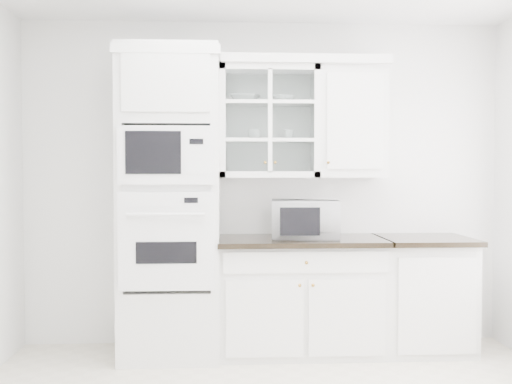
{
  "coord_description": "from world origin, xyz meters",
  "views": [
    {
      "loc": [
        -0.31,
        -3.06,
        1.44
      ],
      "look_at": [
        -0.1,
        1.05,
        1.3
      ],
      "focal_mm": 40.0,
      "sensor_mm": 36.0,
      "label": 1
    }
  ],
  "objects": [
    {
      "name": "oven_column",
      "position": [
        -0.75,
        1.42,
        1.2
      ],
      "size": [
        0.76,
        0.68,
        2.4
      ],
      "color": "white",
      "rests_on": "ground"
    },
    {
      "name": "bowl_b",
      "position": [
        0.15,
        1.59,
        2.04
      ],
      "size": [
        0.18,
        0.18,
        0.06
      ],
      "primitive_type": "imported",
      "rotation": [
        0.0,
        0.0,
        -0.01
      ],
      "color": "white",
      "rests_on": "upper_cabinet_glass"
    },
    {
      "name": "upper_cabinet_glass",
      "position": [
        0.03,
        1.58,
        1.85
      ],
      "size": [
        0.8,
        0.33,
        0.9
      ],
      "color": "white",
      "rests_on": "room_shell"
    },
    {
      "name": "crown_molding",
      "position": [
        -0.07,
        1.56,
        2.33
      ],
      "size": [
        2.14,
        0.38,
        0.07
      ],
      "primitive_type": "cube",
      "color": "white",
      "rests_on": "room_shell"
    },
    {
      "name": "cup_a",
      "position": [
        -0.09,
        1.59,
        1.75
      ],
      "size": [
        0.12,
        0.12,
        0.08
      ],
      "primitive_type": "imported",
      "rotation": [
        0.0,
        0.0,
        0.14
      ],
      "color": "white",
      "rests_on": "upper_cabinet_glass"
    },
    {
      "name": "base_cabinet_run",
      "position": [
        0.28,
        1.45,
        0.46
      ],
      "size": [
        1.32,
        0.67,
        0.92
      ],
      "color": "white",
      "rests_on": "ground"
    },
    {
      "name": "room_shell",
      "position": [
        0.0,
        0.43,
        1.78
      ],
      "size": [
        4.0,
        3.5,
        2.7
      ],
      "color": "white",
      "rests_on": "ground"
    },
    {
      "name": "extra_base_cabinet",
      "position": [
        1.28,
        1.45,
        0.46
      ],
      "size": [
        0.72,
        0.67,
        0.92
      ],
      "color": "white",
      "rests_on": "ground"
    },
    {
      "name": "cup_b",
      "position": [
        0.19,
        1.58,
        1.75
      ],
      "size": [
        0.11,
        0.11,
        0.08
      ],
      "primitive_type": "imported",
      "rotation": [
        0.0,
        0.0,
        0.24
      ],
      "color": "white",
      "rests_on": "upper_cabinet_glass"
    },
    {
      "name": "upper_cabinet_solid",
      "position": [
        0.71,
        1.58,
        1.85
      ],
      "size": [
        0.55,
        0.33,
        0.9
      ],
      "primitive_type": "cube",
      "color": "white",
      "rests_on": "room_shell"
    },
    {
      "name": "bowl_a",
      "position": [
        -0.16,
        1.59,
        2.04
      ],
      "size": [
        0.28,
        0.28,
        0.06
      ],
      "primitive_type": "imported",
      "rotation": [
        0.0,
        0.0,
        -0.15
      ],
      "color": "white",
      "rests_on": "upper_cabinet_glass"
    },
    {
      "name": "countertop_microwave",
      "position": [
        0.31,
        1.43,
        1.07
      ],
      "size": [
        0.56,
        0.48,
        0.3
      ],
      "primitive_type": "imported",
      "rotation": [
        0.0,
        0.0,
        3.05
      ],
      "color": "white",
      "rests_on": "base_cabinet_run"
    }
  ]
}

